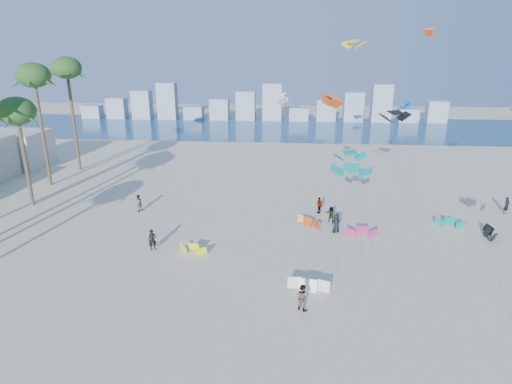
{
  "coord_description": "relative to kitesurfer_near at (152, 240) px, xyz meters",
  "views": [
    {
      "loc": [
        5.81,
        -18.54,
        16.23
      ],
      "look_at": [
        3.0,
        16.0,
        4.5
      ],
      "focal_mm": 30.06,
      "sensor_mm": 36.0,
      "label": 1
    }
  ],
  "objects": [
    {
      "name": "ground",
      "position": [
        5.5,
        -13.33,
        -0.92
      ],
      "size": [
        220.0,
        220.0,
        0.0
      ],
      "primitive_type": "plane",
      "color": "beige",
      "rests_on": "ground"
    },
    {
      "name": "ocean",
      "position": [
        5.5,
        58.67,
        -0.92
      ],
      "size": [
        220.0,
        220.0,
        0.0
      ],
      "primitive_type": "plane",
      "color": "navy",
      "rests_on": "ground"
    },
    {
      "name": "kitesurfer_near",
      "position": [
        0.0,
        0.0,
        0.0
      ],
      "size": [
        0.79,
        0.68,
        1.85
      ],
      "primitive_type": "imported",
      "rotation": [
        0.0,
        0.0,
        0.42
      ],
      "color": "black",
      "rests_on": "ground"
    },
    {
      "name": "kitesurfer_mid",
      "position": [
        12.32,
        -7.65,
        -0.02
      ],
      "size": [
        1.11,
        1.06,
        1.8
      ],
      "primitive_type": "imported",
      "rotation": [
        0.0,
        0.0,
        2.53
      ],
      "color": "gray",
      "rests_on": "ground"
    },
    {
      "name": "kitesurfers_far",
      "position": [
        17.08,
        4.92,
        -0.06
      ],
      "size": [
        38.72,
        16.62,
        1.78
      ],
      "color": "black",
      "rests_on": "ground"
    },
    {
      "name": "grounded_kites",
      "position": [
        17.53,
        2.36,
        -0.48
      ],
      "size": [
        27.65,
        14.61,
        0.96
      ],
      "color": "#F6FF0D",
      "rests_on": "ground"
    },
    {
      "name": "flying_kites",
      "position": [
        19.82,
        8.72,
        10.39
      ],
      "size": [
        26.64,
        30.62,
        18.45
      ],
      "color": "#0C9385",
      "rests_on": "ground"
    },
    {
      "name": "distant_skyline",
      "position": [
        4.31,
        68.67,
        2.16
      ],
      "size": [
        85.0,
        3.0,
        8.4
      ],
      "color": "#9EADBF",
      "rests_on": "ground"
    }
  ]
}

